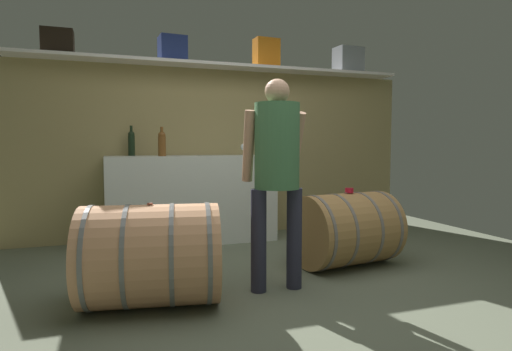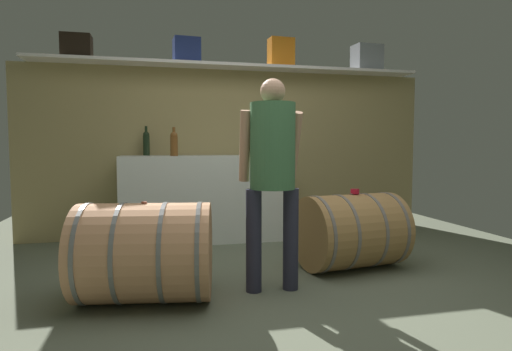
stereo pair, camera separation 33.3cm
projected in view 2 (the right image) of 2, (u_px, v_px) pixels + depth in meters
The scene contains 15 objects.
ground_plane at pixel (270, 276), 3.44m from camera, with size 5.95×7.71×0.02m, color #616753.
back_wall_panel at pixel (233, 153), 5.02m from camera, with size 4.75×0.10×1.92m, color tan.
high_shelf_board at pixel (235, 67), 4.80m from camera, with size 4.37×0.40×0.03m, color white.
toolcase_black at pixel (77, 47), 4.41m from camera, with size 0.30×0.22×0.25m, color black.
toolcase_navy at pixel (187, 51), 4.67m from camera, with size 0.28×0.24×0.27m, color navy.
toolcase_orange at pixel (281, 53), 4.91m from camera, with size 0.28×0.18×0.33m, color orange.
toolcase_grey at pixel (367, 58), 5.16m from camera, with size 0.33×0.23×0.31m, color gray.
work_cabinet at pixel (205, 198), 4.65m from camera, with size 1.78×0.52×0.94m, color silver.
wine_bottle_dark at pixel (146, 143), 4.62m from camera, with size 0.07×0.07×0.32m.
wine_bottle_amber at pixel (174, 143), 4.41m from camera, with size 0.08×0.08×0.30m.
wine_glass at pixel (256, 147), 4.67m from camera, with size 0.07×0.07×0.13m.
wine_barrel_near at pixel (351, 231), 3.61m from camera, with size 0.91×0.74×0.64m.
wine_barrel_far at pixel (145, 252), 2.83m from camera, with size 0.97×0.79×0.68m.
tasting_cup at pixel (355, 191), 3.60m from camera, with size 0.07×0.07×0.04m, color red.
winemaker_pouring at pixel (272, 162), 3.01m from camera, with size 0.45×0.37×1.51m.
Camera 2 is at (-0.88, -2.70, 1.05)m, focal length 29.76 mm.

